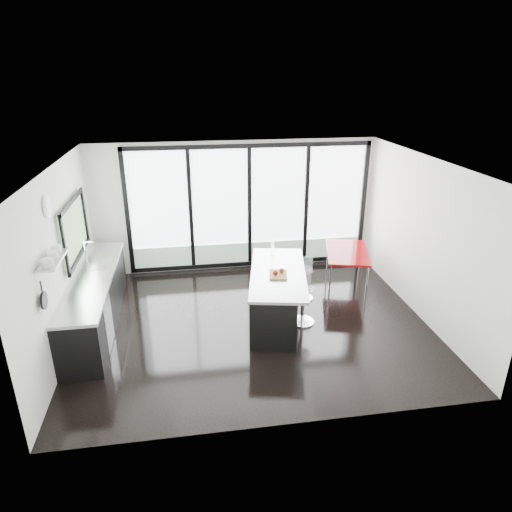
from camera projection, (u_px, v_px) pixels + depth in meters
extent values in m
cube|color=black|center=(253.00, 323.00, 8.00)|extent=(6.00, 5.00, 0.00)
cube|color=white|center=(253.00, 164.00, 6.94)|extent=(6.00, 5.00, 0.00)
cube|color=silver|center=(235.00, 207.00, 9.75)|extent=(6.00, 0.00, 2.80)
cube|color=white|center=(249.00, 207.00, 9.77)|extent=(5.00, 0.02, 2.50)
cube|color=gray|center=(250.00, 252.00, 10.13)|extent=(5.00, 0.02, 0.44)
cube|color=black|center=(191.00, 210.00, 9.55)|extent=(0.08, 0.04, 2.50)
cube|color=black|center=(250.00, 207.00, 9.73)|extent=(0.08, 0.04, 2.50)
cube|color=black|center=(306.00, 205.00, 9.92)|extent=(0.08, 0.04, 2.50)
cube|color=silver|center=(286.00, 328.00, 5.19)|extent=(6.00, 0.00, 2.80)
cube|color=silver|center=(61.00, 260.00, 7.03)|extent=(0.00, 5.00, 2.80)
cube|color=#67855B|center=(73.00, 229.00, 7.78)|extent=(0.02, 1.60, 0.90)
cube|color=#AAADAF|center=(52.00, 260.00, 6.14)|extent=(0.25, 0.80, 0.03)
cylinder|color=white|center=(47.00, 206.00, 6.40)|extent=(0.04, 0.30, 0.30)
cylinder|color=black|center=(44.00, 300.00, 5.92)|extent=(0.03, 0.24, 0.24)
cube|color=silver|center=(424.00, 239.00, 7.91)|extent=(0.00, 5.00, 2.80)
cube|color=black|center=(95.00, 302.00, 7.81)|extent=(0.65, 3.20, 0.87)
cube|color=#AAADAF|center=(92.00, 278.00, 7.64)|extent=(0.69, 3.24, 0.05)
cube|color=#AAADAF|center=(97.00, 266.00, 8.10)|extent=(0.45, 0.48, 0.06)
cylinder|color=silver|center=(86.00, 254.00, 7.98)|extent=(0.02, 0.02, 0.44)
cube|color=#AAADAF|center=(108.00, 324.00, 7.18)|extent=(0.03, 0.60, 0.80)
cube|color=black|center=(273.00, 296.00, 8.02)|extent=(1.13, 2.26, 0.85)
cube|color=#AAADAF|center=(278.00, 273.00, 7.85)|extent=(1.34, 2.35, 0.05)
cube|color=olive|center=(278.00, 275.00, 7.70)|extent=(0.36, 0.44, 0.03)
sphere|color=#741703|center=(275.00, 273.00, 7.63)|extent=(0.10, 0.10, 0.09)
sphere|color=#4F2B0C|center=(282.00, 271.00, 7.72)|extent=(0.10, 0.10, 0.08)
cylinder|color=silver|center=(273.00, 249.00, 8.47)|extent=(0.08, 0.08, 0.27)
cylinder|color=silver|center=(303.00, 305.00, 7.91)|extent=(0.42, 0.42, 0.67)
cylinder|color=silver|center=(303.00, 284.00, 8.75)|extent=(0.52, 0.52, 0.63)
cube|color=maroon|center=(346.00, 268.00, 9.29)|extent=(1.14, 1.55, 0.75)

